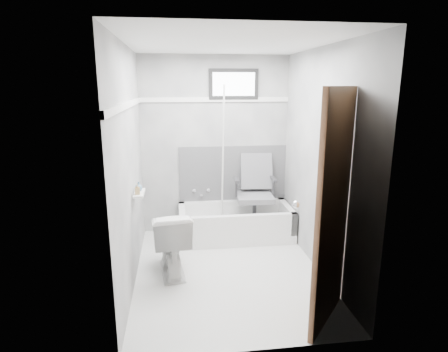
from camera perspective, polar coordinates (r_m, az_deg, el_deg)
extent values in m
plane|color=white|center=(4.29, 0.62, -14.23)|extent=(2.60, 2.60, 0.00)
plane|color=silver|center=(3.81, 0.72, 19.61)|extent=(2.60, 2.60, 0.00)
cube|color=slate|center=(5.14, -1.37, 4.65)|extent=(2.00, 0.02, 2.40)
cube|color=slate|center=(2.63, 4.65, -4.17)|extent=(2.00, 0.02, 2.40)
cube|color=slate|center=(3.86, -14.18, 1.22)|extent=(0.02, 2.60, 2.40)
cube|color=slate|center=(4.13, 14.54, 1.98)|extent=(0.02, 2.60, 2.40)
imported|color=white|center=(4.15, -8.11, -9.88)|extent=(0.48, 0.76, 0.71)
cube|color=#4C4C4F|center=(5.24, 1.38, 0.36)|extent=(1.50, 0.02, 0.78)
cube|color=white|center=(5.07, -1.39, 11.56)|extent=(2.00, 0.02, 0.06)
cube|color=white|center=(3.78, -14.53, 10.43)|extent=(0.02, 2.60, 0.06)
cylinder|color=silver|center=(4.94, -0.17, 2.52)|extent=(0.02, 0.30, 1.93)
cube|color=silver|center=(4.04, -12.77, -2.57)|extent=(0.10, 0.32, 0.02)
imported|color=#A18350|center=(3.94, -13.07, -1.98)|extent=(0.05, 0.05, 0.11)
imported|color=slate|center=(4.08, -12.88, -1.54)|extent=(0.11, 0.11, 0.10)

